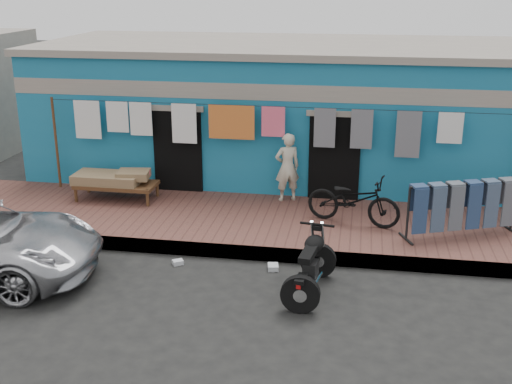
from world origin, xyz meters
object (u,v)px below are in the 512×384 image
object	(u,v)px
seated_person	(287,167)
charpoy	(117,185)
bicycle	(354,195)
motorcycle	(310,264)
jeans_rack	(462,208)

from	to	relation	value
seated_person	charpoy	distance (m)	3.75
bicycle	motorcycle	size ratio (longest dim) A/B	1.10
jeans_rack	seated_person	bearing A→B (deg)	157.26
charpoy	bicycle	bearing A→B (deg)	-6.81
seated_person	bicycle	size ratio (longest dim) A/B	0.81
charpoy	motorcycle	bearing A→B (deg)	-35.62
motorcycle	bicycle	bearing A→B (deg)	84.70
bicycle	motorcycle	bearing A→B (deg)	-178.00
jeans_rack	charpoy	bearing A→B (deg)	172.79
seated_person	jeans_rack	xyz separation A→B (m)	(3.46, -1.45, -0.20)
seated_person	jeans_rack	size ratio (longest dim) A/B	0.66
charpoy	jeans_rack	world-z (taller)	jeans_rack
motorcycle	jeans_rack	size ratio (longest dim) A/B	0.74
charpoy	seated_person	bearing A→B (deg)	8.44
seated_person	bicycle	bearing A→B (deg)	117.57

